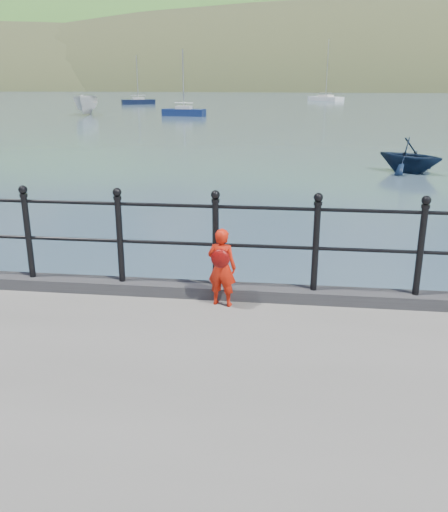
# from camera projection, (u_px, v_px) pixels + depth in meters

# --- Properties ---
(ground) EXTENTS (600.00, 600.00, 0.00)m
(ground) POSITION_uv_depth(u_px,v_px,m) (174.00, 358.00, 7.31)
(ground) COLOR #2D4251
(ground) RESTS_ON ground
(kerb) EXTENTS (60.00, 0.30, 0.15)m
(kerb) POSITION_uv_depth(u_px,v_px,m) (169.00, 288.00, 6.83)
(kerb) COLOR #28282B
(kerb) RESTS_ON quay
(railing) EXTENTS (18.11, 0.11, 1.20)m
(railing) POSITION_uv_depth(u_px,v_px,m) (167.00, 231.00, 6.60)
(railing) COLOR black
(railing) RESTS_ON kerb
(far_shore) EXTENTS (830.00, 200.00, 156.00)m
(far_shore) POSITION_uv_depth(u_px,v_px,m) (380.00, 142.00, 235.35)
(far_shore) COLOR #333A21
(far_shore) RESTS_ON ground
(child) EXTENTS (0.38, 0.33, 0.95)m
(child) POSITION_uv_depth(u_px,v_px,m) (222.00, 267.00, 6.37)
(child) COLOR red
(child) RESTS_ON quay
(launch_white) EXTENTS (2.88, 5.68, 2.10)m
(launch_white) POSITION_uv_depth(u_px,v_px,m) (87.00, 105.00, 55.78)
(launch_white) COLOR silver
(launch_white) RESTS_ON ground
(launch_navy) EXTENTS (3.48, 3.42, 1.39)m
(launch_navy) POSITION_uv_depth(u_px,v_px,m) (410.00, 155.00, 21.54)
(launch_navy) COLOR #0E1C33
(launch_navy) RESTS_ON ground
(sailboat_port) EXTENTS (4.49, 2.09, 6.52)m
(sailboat_port) POSITION_uv_depth(u_px,v_px,m) (184.00, 113.00, 54.52)
(sailboat_port) COLOR #12214F
(sailboat_port) RESTS_ON ground
(sailboat_left) EXTENTS (4.99, 3.31, 7.01)m
(sailboat_left) POSITION_uv_depth(u_px,v_px,m) (138.00, 102.00, 79.57)
(sailboat_left) COLOR black
(sailboat_left) RESTS_ON ground
(sailboat_deep) EXTENTS (5.96, 6.61, 10.06)m
(sailboat_deep) POSITION_uv_depth(u_px,v_px,m) (326.00, 99.00, 92.26)
(sailboat_deep) COLOR white
(sailboat_deep) RESTS_ON ground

